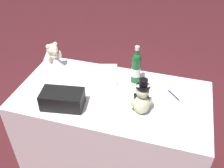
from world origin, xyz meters
TOP-DOWN VIEW (x-y plane):
  - ground_plane at (0.00, 0.00)m, footprint 12.00×12.00m
  - reception_table at (0.00, 0.00)m, footprint 1.44×0.75m
  - teddy_bear_groom at (0.24, -0.12)m, footprint 0.15×0.14m
  - teddy_bear_bride at (-0.59, 0.22)m, footprint 0.23×0.21m
  - champagne_bottle at (0.13, 0.21)m, footprint 0.07×0.07m
  - signing_pen at (0.44, 0.12)m, footprint 0.10×0.11m
  - gift_case_black at (-0.29, -0.21)m, footprint 0.31×0.21m
  - guestbook at (-0.13, 0.22)m, footprint 0.28×0.33m

SIDE VIEW (x-z plane):
  - ground_plane at x=0.00m, z-range 0.00..0.00m
  - reception_table at x=0.00m, z-range 0.00..0.75m
  - signing_pen at x=0.44m, z-range 0.75..0.76m
  - guestbook at x=-0.13m, z-range 0.75..0.77m
  - gift_case_black at x=-0.29m, z-range 0.75..0.87m
  - teddy_bear_bride at x=-0.59m, z-range 0.73..0.96m
  - teddy_bear_groom at x=0.24m, z-range 0.71..0.99m
  - champagne_bottle at x=0.13m, z-range 0.72..1.03m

